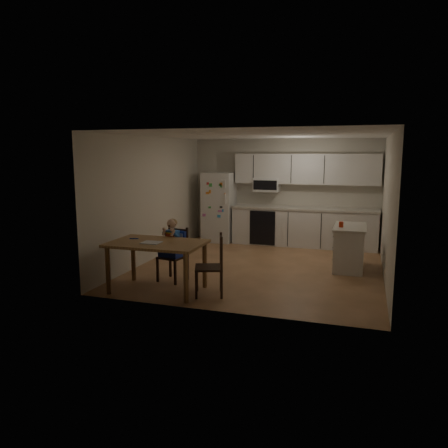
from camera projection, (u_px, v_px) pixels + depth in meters
name	position (u px, v px, depth m)	size (l,w,h in m)	color
room	(266.00, 200.00, 8.66)	(4.52, 5.01, 2.51)	brown
refrigerator	(219.00, 207.00, 10.77)	(0.72, 0.70, 1.70)	silver
kitchen_run	(303.00, 209.00, 10.22)	(3.37, 0.62, 2.15)	silver
kitchen_island	(349.00, 247.00, 8.24)	(0.58, 1.11, 0.82)	silver
red_cup	(341.00, 224.00, 8.04)	(0.08, 0.08, 0.10)	red
dining_table	(157.00, 249.00, 6.87)	(1.48, 0.95, 0.79)	brown
napkin	(151.00, 243.00, 6.79)	(0.29, 0.25, 0.01)	silver
toddler_spoon	(133.00, 239.00, 7.10)	(0.02, 0.02, 0.12)	#1A32AC
chair_booster	(174.00, 243.00, 7.45)	(0.48, 0.48, 1.08)	black
chair_side	(215.00, 261.00, 6.69)	(0.54, 0.54, 0.95)	black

